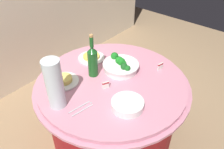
{
  "coord_description": "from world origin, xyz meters",
  "views": [
    {
      "loc": [
        -1.01,
        -0.86,
        1.78
      ],
      "look_at": [
        0.0,
        0.0,
        0.79
      ],
      "focal_mm": 36.5,
      "sensor_mm": 36.0,
      "label": 1
    }
  ],
  "objects_px": {
    "plate_stack": "(127,104)",
    "food_plate_noodles": "(64,80)",
    "wine_bottle": "(93,60)",
    "label_placard_mid": "(106,85)",
    "label_placard_front": "(160,66)",
    "serving_tongs": "(82,108)",
    "broccoli_bowl": "(121,66)",
    "decorative_fruit_vase": "(55,87)",
    "food_plate_fried_egg": "(91,57)"
  },
  "relations": [
    {
      "from": "decorative_fruit_vase",
      "to": "label_placard_mid",
      "type": "xyz_separation_m",
      "value": [
        0.32,
        -0.13,
        -0.12
      ]
    },
    {
      "from": "food_plate_fried_egg",
      "to": "label_placard_front",
      "type": "distance_m",
      "value": 0.57
    },
    {
      "from": "serving_tongs",
      "to": "broccoli_bowl",
      "type": "bearing_deg",
      "value": 8.77
    },
    {
      "from": "broccoli_bowl",
      "to": "label_placard_front",
      "type": "distance_m",
      "value": 0.31
    },
    {
      "from": "plate_stack",
      "to": "label_placard_mid",
      "type": "distance_m",
      "value": 0.24
    },
    {
      "from": "wine_bottle",
      "to": "food_plate_fried_egg",
      "type": "height_order",
      "value": "wine_bottle"
    },
    {
      "from": "wine_bottle",
      "to": "serving_tongs",
      "type": "xyz_separation_m",
      "value": [
        -0.31,
        -0.2,
        -0.12
      ]
    },
    {
      "from": "plate_stack",
      "to": "decorative_fruit_vase",
      "type": "xyz_separation_m",
      "value": [
        -0.27,
        0.36,
        0.12
      ]
    },
    {
      "from": "broccoli_bowl",
      "to": "food_plate_noodles",
      "type": "xyz_separation_m",
      "value": [
        -0.38,
        0.22,
        -0.03
      ]
    },
    {
      "from": "food_plate_fried_egg",
      "to": "plate_stack",
      "type": "bearing_deg",
      "value": -114.34
    },
    {
      "from": "plate_stack",
      "to": "serving_tongs",
      "type": "xyz_separation_m",
      "value": [
        -0.2,
        0.21,
        -0.02
      ]
    },
    {
      "from": "wine_bottle",
      "to": "plate_stack",
      "type": "bearing_deg",
      "value": -105.17
    },
    {
      "from": "label_placard_front",
      "to": "decorative_fruit_vase",
      "type": "bearing_deg",
      "value": 158.93
    },
    {
      "from": "food_plate_noodles",
      "to": "wine_bottle",
      "type": "bearing_deg",
      "value": -26.09
    },
    {
      "from": "label_placard_mid",
      "to": "broccoli_bowl",
      "type": "bearing_deg",
      "value": 13.47
    },
    {
      "from": "serving_tongs",
      "to": "label_placard_front",
      "type": "bearing_deg",
      "value": -12.32
    },
    {
      "from": "plate_stack",
      "to": "label_placard_front",
      "type": "height_order",
      "value": "label_placard_front"
    },
    {
      "from": "serving_tongs",
      "to": "label_placard_front",
      "type": "xyz_separation_m",
      "value": [
        0.7,
        -0.15,
        0.03
      ]
    },
    {
      "from": "food_plate_noodles",
      "to": "label_placard_front",
      "type": "bearing_deg",
      "value": -37.06
    },
    {
      "from": "decorative_fruit_vase",
      "to": "label_placard_mid",
      "type": "relative_size",
      "value": 6.18
    },
    {
      "from": "food_plate_noodles",
      "to": "decorative_fruit_vase",
      "type": "bearing_deg",
      "value": -138.87
    },
    {
      "from": "broccoli_bowl",
      "to": "food_plate_fried_egg",
      "type": "relative_size",
      "value": 1.27
    },
    {
      "from": "wine_bottle",
      "to": "label_placard_front",
      "type": "relative_size",
      "value": 6.11
    },
    {
      "from": "plate_stack",
      "to": "food_plate_noodles",
      "type": "relative_size",
      "value": 0.95
    },
    {
      "from": "wine_bottle",
      "to": "label_placard_mid",
      "type": "relative_size",
      "value": 6.11
    },
    {
      "from": "plate_stack",
      "to": "wine_bottle",
      "type": "bearing_deg",
      "value": 74.83
    },
    {
      "from": "wine_bottle",
      "to": "decorative_fruit_vase",
      "type": "bearing_deg",
      "value": -172.17
    },
    {
      "from": "wine_bottle",
      "to": "label_placard_mid",
      "type": "distance_m",
      "value": 0.21
    },
    {
      "from": "serving_tongs",
      "to": "food_plate_noodles",
      "type": "xyz_separation_m",
      "value": [
        0.1,
        0.3,
        0.01
      ]
    },
    {
      "from": "broccoli_bowl",
      "to": "plate_stack",
      "type": "height_order",
      "value": "broccoli_bowl"
    },
    {
      "from": "plate_stack",
      "to": "food_plate_fried_egg",
      "type": "bearing_deg",
      "value": 65.66
    },
    {
      "from": "food_plate_noodles",
      "to": "broccoli_bowl",
      "type": "bearing_deg",
      "value": -30.09
    },
    {
      "from": "plate_stack",
      "to": "food_plate_noodles",
      "type": "bearing_deg",
      "value": 100.49
    },
    {
      "from": "wine_bottle",
      "to": "label_placard_mid",
      "type": "xyz_separation_m",
      "value": [
        -0.06,
        -0.18,
        -0.1
      ]
    },
    {
      "from": "serving_tongs",
      "to": "decorative_fruit_vase",
      "type": "bearing_deg",
      "value": 116.8
    },
    {
      "from": "plate_stack",
      "to": "food_plate_noodles",
      "type": "height_order",
      "value": "plate_stack"
    },
    {
      "from": "wine_bottle",
      "to": "label_placard_front",
      "type": "height_order",
      "value": "wine_bottle"
    },
    {
      "from": "food_plate_fried_egg",
      "to": "label_placard_mid",
      "type": "distance_m",
      "value": 0.41
    },
    {
      "from": "food_plate_noodles",
      "to": "label_placard_front",
      "type": "distance_m",
      "value": 0.75
    },
    {
      "from": "plate_stack",
      "to": "label_placard_mid",
      "type": "bearing_deg",
      "value": 77.14
    },
    {
      "from": "food_plate_fried_egg",
      "to": "label_placard_mid",
      "type": "xyz_separation_m",
      "value": [
        -0.21,
        -0.35,
        0.02
      ]
    },
    {
      "from": "decorative_fruit_vase",
      "to": "serving_tongs",
      "type": "height_order",
      "value": "decorative_fruit_vase"
    },
    {
      "from": "broccoli_bowl",
      "to": "wine_bottle",
      "type": "height_order",
      "value": "wine_bottle"
    },
    {
      "from": "label_placard_front",
      "to": "wine_bottle",
      "type": "bearing_deg",
      "value": 138.17
    },
    {
      "from": "broccoli_bowl",
      "to": "label_placard_mid",
      "type": "distance_m",
      "value": 0.24
    },
    {
      "from": "plate_stack",
      "to": "food_plate_fried_egg",
      "type": "height_order",
      "value": "plate_stack"
    },
    {
      "from": "plate_stack",
      "to": "serving_tongs",
      "type": "bearing_deg",
      "value": 132.74
    },
    {
      "from": "serving_tongs",
      "to": "plate_stack",
      "type": "bearing_deg",
      "value": -47.26
    },
    {
      "from": "serving_tongs",
      "to": "food_plate_fried_egg",
      "type": "height_order",
      "value": "food_plate_fried_egg"
    },
    {
      "from": "broccoli_bowl",
      "to": "decorative_fruit_vase",
      "type": "xyz_separation_m",
      "value": [
        -0.56,
        0.07,
        0.11
      ]
    }
  ]
}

